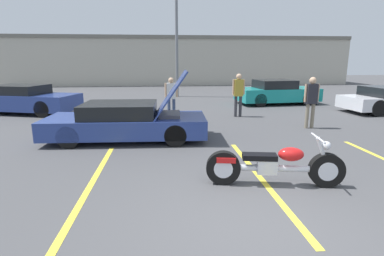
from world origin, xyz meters
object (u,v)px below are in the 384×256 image
light_pole (178,32)px  parked_car_mid_row (276,92)px  spectator_by_show_car (239,91)px  spectator_midground (311,98)px  show_car_hood_open (127,121)px  spectator_near_motorcycle (171,94)px  parked_car_left_row (24,100)px  motorcycle (274,166)px

light_pole → parked_car_mid_row: bearing=-36.8°
spectator_by_show_car → spectator_midground: bearing=-50.2°
show_car_hood_open → parked_car_mid_row: size_ratio=1.07×
light_pole → spectator_near_motorcycle: light_pole is taller
light_pole → parked_car_mid_row: (5.04, -3.78, -3.34)m
light_pole → parked_car_left_row: size_ratio=1.45×
show_car_hood_open → parked_car_mid_row: (7.10, 6.72, 0.06)m
parked_car_mid_row → spectator_midground: (-1.00, -5.78, 0.44)m
parked_car_left_row → spectator_midground: spectator_midground is taller
show_car_hood_open → spectator_midground: (6.10, 0.94, 0.50)m
light_pole → parked_car_left_row: bearing=-142.0°
motorcycle → spectator_midground: size_ratio=1.45×
parked_car_left_row → light_pole: bearing=54.2°
motorcycle → spectator_midground: 5.51m
parked_car_mid_row → spectator_by_show_car: size_ratio=2.47×
motorcycle → parked_car_left_row: parked_car_left_row is taller
parked_car_mid_row → parked_car_left_row: bearing=-177.2°
light_pole → show_car_hood_open: bearing=-101.1°
spectator_near_motorcycle → spectator_midground: bearing=-25.4°
spectator_midground → spectator_by_show_car: bearing=129.8°
light_pole → spectator_near_motorcycle: bearing=-95.2°
show_car_hood_open → parked_car_left_row: bearing=137.5°
parked_car_left_row → spectator_by_show_car: bearing=5.8°
light_pole → spectator_by_show_car: (2.10, -7.22, -2.89)m
show_car_hood_open → spectator_by_show_car: 5.32m
motorcycle → spectator_by_show_car: bearing=90.8°
parked_car_left_row → spectator_near_motorcycle: spectator_near_motorcycle is taller
motorcycle → parked_car_mid_row: 11.11m
show_car_hood_open → motorcycle: bearing=-47.3°
show_car_hood_open → parked_car_left_row: 7.07m
parked_car_left_row → spectator_near_motorcycle: (6.43, -1.79, 0.36)m
motorcycle → spectator_by_show_car: spectator_by_show_car is taller
spectator_near_motorcycle → spectator_midground: 5.21m
light_pole → spectator_midground: bearing=-67.1°
parked_car_left_row → spectator_midground: bearing=-3.6°
light_pole → parked_car_mid_row: light_pole is taller
spectator_by_show_car → parked_car_mid_row: bearing=49.5°
spectator_by_show_car → spectator_midground: (1.95, -2.33, -0.01)m
parked_car_mid_row → motorcycle: bearing=-116.4°
spectator_by_show_car → spectator_midground: spectator_by_show_car is taller
spectator_by_show_car → show_car_hood_open: bearing=-141.7°
parked_car_mid_row → spectator_midground: bearing=-105.2°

